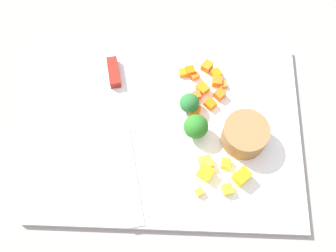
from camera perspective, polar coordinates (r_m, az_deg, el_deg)
name	(u,v)px	position (r m, az deg, el deg)	size (l,w,h in m)	color
ground_plane	(168,131)	(0.68, 0.00, -0.73)	(4.00, 4.00, 0.00)	gray
cutting_board	(168,130)	(0.68, 0.00, -0.54)	(0.45, 0.34, 0.01)	white
prep_bowl	(245,135)	(0.66, 10.95, -1.22)	(0.07, 0.07, 0.04)	#9A6A3F
chef_knife	(120,113)	(0.68, -6.93, 1.90)	(0.09, 0.30, 0.02)	silver
carrot_dice_0	(197,96)	(0.69, 4.15, 4.37)	(0.01, 0.01, 0.01)	orange
carrot_dice_1	(203,88)	(0.70, 4.97, 5.38)	(0.02, 0.02, 0.01)	orange
carrot_dice_2	(207,66)	(0.72, 5.60, 8.50)	(0.02, 0.02, 0.02)	orange
carrot_dice_3	(210,104)	(0.69, 6.06, 3.14)	(0.02, 0.02, 0.01)	orange
carrot_dice_4	(217,81)	(0.71, 7.03, 6.38)	(0.02, 0.02, 0.01)	orange
carrot_dice_5	(195,76)	(0.71, 3.83, 7.12)	(0.01, 0.01, 0.01)	orange
carrot_dice_6	(183,73)	(0.72, 2.16, 7.63)	(0.01, 0.01, 0.01)	orange
carrot_dice_7	(194,118)	(0.68, 3.80, 1.15)	(0.01, 0.01, 0.01)	orange
carrot_dice_8	(195,110)	(0.68, 3.91, 2.25)	(0.02, 0.02, 0.02)	orange
carrot_dice_9	(190,71)	(0.72, 3.17, 7.86)	(0.02, 0.01, 0.01)	orange
carrot_dice_10	(220,95)	(0.70, 7.41, 4.48)	(0.02, 0.02, 0.01)	orange
carrot_dice_11	(216,74)	(0.72, 6.94, 7.42)	(0.02, 0.02, 0.01)	orange
carrot_dice_12	(223,85)	(0.71, 7.88, 5.86)	(0.01, 0.01, 0.01)	orange
pepper_dice_0	(226,163)	(0.65, 8.28, -5.34)	(0.02, 0.01, 0.01)	yellow
pepper_dice_1	(199,192)	(0.63, 4.50, -9.40)	(0.01, 0.01, 0.01)	yellow
pepper_dice_2	(205,173)	(0.64, 5.39, -6.73)	(0.02, 0.02, 0.02)	yellow
pepper_dice_3	(227,189)	(0.64, 8.51, -8.98)	(0.02, 0.02, 0.01)	yellow
pepper_dice_4	(205,163)	(0.65, 5.39, -5.25)	(0.02, 0.02, 0.02)	yellow
pepper_dice_5	(242,176)	(0.64, 10.50, -7.13)	(0.02, 0.02, 0.02)	yellow
broccoli_floret_0	(189,103)	(0.67, 3.08, 3.28)	(0.03, 0.03, 0.04)	#7FBF64
broccoli_floret_1	(196,127)	(0.65, 4.01, -0.10)	(0.04, 0.04, 0.05)	#85B961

